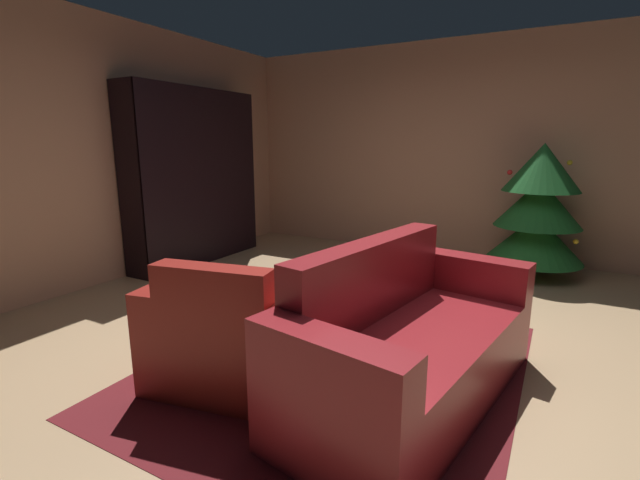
% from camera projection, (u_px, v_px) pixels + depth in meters
% --- Properties ---
extents(ground_plane, '(7.42, 7.42, 0.00)m').
position_uv_depth(ground_plane, '(375.00, 342.00, 3.31)').
color(ground_plane, tan).
extents(wall_back, '(6.30, 0.06, 2.75)m').
position_uv_depth(wall_back, '(467.00, 150.00, 5.64)').
color(wall_back, tan).
rests_on(wall_back, ground).
extents(wall_left, '(0.06, 6.20, 2.75)m').
position_uv_depth(wall_left, '(93.00, 152.00, 4.49)').
color(wall_left, tan).
rests_on(wall_left, ground).
extents(area_rug, '(2.24, 2.59, 0.01)m').
position_uv_depth(area_rug, '(338.00, 365.00, 2.96)').
color(area_rug, maroon).
rests_on(area_rug, ground).
extents(bookshelf_unit, '(0.39, 1.89, 2.11)m').
position_uv_depth(bookshelf_unit, '(203.00, 179.00, 5.53)').
color(bookshelf_unit, black).
rests_on(bookshelf_unit, ground).
extents(armchair_red, '(1.13, 0.87, 0.83)m').
position_uv_depth(armchair_red, '(237.00, 339.00, 2.67)').
color(armchair_red, maroon).
rests_on(armchair_red, ground).
extents(couch_red, '(1.10, 1.96, 0.90)m').
position_uv_depth(couch_red, '(408.00, 346.00, 2.55)').
color(couch_red, maroon).
rests_on(couch_red, ground).
extents(coffee_table, '(0.70, 0.70, 0.40)m').
position_uv_depth(coffee_table, '(327.00, 315.00, 2.88)').
color(coffee_table, black).
rests_on(coffee_table, ground).
extents(book_stack_on_table, '(0.23, 0.15, 0.07)m').
position_uv_depth(book_stack_on_table, '(328.00, 308.00, 2.82)').
color(book_stack_on_table, '#367D44').
rests_on(book_stack_on_table, coffee_table).
extents(bottle_on_table, '(0.07, 0.07, 0.29)m').
position_uv_depth(bottle_on_table, '(320.00, 304.00, 2.66)').
color(bottle_on_table, navy).
rests_on(bottle_on_table, coffee_table).
extents(decorated_tree, '(1.02, 1.02, 1.47)m').
position_uv_depth(decorated_tree, '(538.00, 209.00, 4.84)').
color(decorated_tree, brown).
rests_on(decorated_tree, ground).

